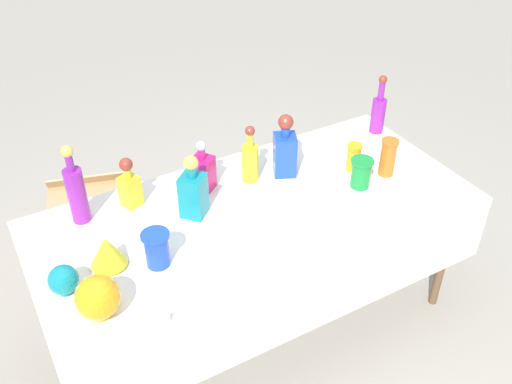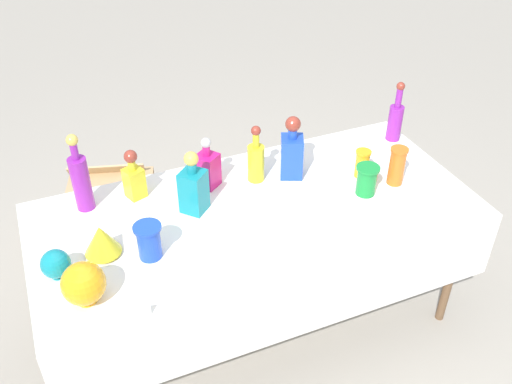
% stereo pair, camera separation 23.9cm
% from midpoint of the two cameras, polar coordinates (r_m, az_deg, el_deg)
% --- Properties ---
extents(ground_plane, '(40.00, 40.00, 0.00)m').
position_cam_midpoint_polar(ground_plane, '(3.17, 2.21, -12.72)').
color(ground_plane, '#A0998C').
extents(display_table, '(2.05, 0.96, 0.76)m').
position_cam_midpoint_polar(display_table, '(2.66, 2.92, -3.34)').
color(display_table, white).
rests_on(display_table, ground).
extents(tall_bottle_0, '(0.08, 0.08, 0.34)m').
position_cam_midpoint_polar(tall_bottle_0, '(3.23, 15.88, 7.02)').
color(tall_bottle_0, purple).
rests_on(tall_bottle_0, display_table).
extents(tall_bottle_1, '(0.08, 0.08, 0.39)m').
position_cam_midpoint_polar(tall_bottle_1, '(2.65, -14.70, 1.12)').
color(tall_bottle_1, purple).
rests_on(tall_bottle_1, display_table).
extents(tall_bottle_2, '(0.08, 0.08, 0.30)m').
position_cam_midpoint_polar(tall_bottle_2, '(2.78, 2.46, 3.15)').
color(tall_bottle_2, yellow).
rests_on(tall_bottle_2, display_table).
extents(square_decanter_0, '(0.10, 0.10, 0.25)m').
position_cam_midpoint_polar(square_decanter_0, '(2.70, -9.68, 1.38)').
color(square_decanter_0, yellow).
rests_on(square_decanter_0, display_table).
extents(square_decanter_1, '(0.14, 0.14, 0.27)m').
position_cam_midpoint_polar(square_decanter_1, '(2.75, -2.41, 2.37)').
color(square_decanter_1, '#C61972').
rests_on(square_decanter_1, display_table).
extents(square_decanter_2, '(0.14, 0.14, 0.33)m').
position_cam_midpoint_polar(square_decanter_2, '(2.81, 6.05, 3.97)').
color(square_decanter_2, blue).
rests_on(square_decanter_2, display_table).
extents(square_decanter_3, '(0.15, 0.15, 0.31)m').
position_cam_midpoint_polar(square_decanter_3, '(2.57, -3.65, 0.41)').
color(square_decanter_3, teal).
rests_on(square_decanter_3, display_table).
extents(slender_vase_0, '(0.09, 0.09, 0.20)m').
position_cam_midpoint_polar(slender_vase_0, '(2.87, 16.27, 2.54)').
color(slender_vase_0, orange).
rests_on(slender_vase_0, display_table).
extents(slender_vase_1, '(0.12, 0.12, 0.16)m').
position_cam_midpoint_polar(slender_vase_1, '(2.37, -7.84, -4.89)').
color(slender_vase_1, blue).
rests_on(slender_vase_1, display_table).
extents(slender_vase_2, '(0.11, 0.11, 0.15)m').
position_cam_midpoint_polar(slender_vase_2, '(2.78, 13.47, 1.19)').
color(slender_vase_2, '#198C38').
rests_on(slender_vase_2, display_table).
extents(slender_vase_3, '(0.08, 0.08, 0.15)m').
position_cam_midpoint_polar(slender_vase_3, '(2.90, 12.94, 2.81)').
color(slender_vase_3, orange).
rests_on(slender_vase_3, display_table).
extents(fluted_vase_0, '(0.15, 0.15, 0.14)m').
position_cam_midpoint_polar(fluted_vase_0, '(2.42, -12.50, -4.80)').
color(fluted_vase_0, yellow).
rests_on(fluted_vase_0, display_table).
extents(round_bowl_0, '(0.12, 0.12, 0.13)m').
position_cam_midpoint_polar(round_bowl_0, '(2.37, -16.70, -7.02)').
color(round_bowl_0, teal).
rests_on(round_bowl_0, display_table).
extents(round_bowl_1, '(0.17, 0.17, 0.18)m').
position_cam_midpoint_polar(round_bowl_1, '(2.22, -13.93, -9.01)').
color(round_bowl_1, orange).
rests_on(round_bowl_1, display_table).
extents(price_tag_left, '(0.05, 0.03, 0.04)m').
position_cam_midpoint_polar(price_tag_left, '(2.55, 14.67, -4.30)').
color(price_tag_left, white).
rests_on(price_tag_left, display_table).
extents(price_tag_center, '(0.05, 0.02, 0.05)m').
position_cam_midpoint_polar(price_tag_center, '(2.18, -8.05, -11.83)').
color(price_tag_center, white).
rests_on(price_tag_center, display_table).
extents(price_tag_right, '(0.06, 0.03, 0.04)m').
position_cam_midpoint_polar(price_tag_right, '(2.52, 14.73, -4.94)').
color(price_tag_right, white).
rests_on(price_tag_right, display_table).
extents(cardboard_box_behind_left, '(0.43, 0.43, 0.38)m').
position_cam_midpoint_polar(cardboard_box_behind_left, '(3.61, -7.72, -2.52)').
color(cardboard_box_behind_left, tan).
rests_on(cardboard_box_behind_left, ground).
extents(cardboard_box_behind_right, '(0.59, 0.44, 0.41)m').
position_cam_midpoint_polar(cardboard_box_behind_right, '(3.75, -12.28, -1.12)').
color(cardboard_box_behind_right, tan).
rests_on(cardboard_box_behind_right, ground).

